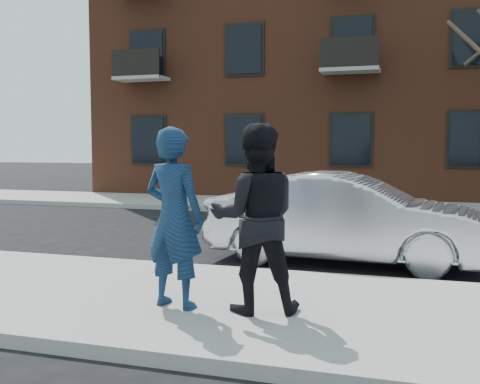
% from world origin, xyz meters
% --- Properties ---
extents(ground, '(100.00, 100.00, 0.00)m').
position_xyz_m(ground, '(0.00, 0.00, 0.00)').
color(ground, black).
rests_on(ground, ground).
extents(near_sidewalk, '(50.00, 3.50, 0.15)m').
position_xyz_m(near_sidewalk, '(0.00, -0.25, 0.07)').
color(near_sidewalk, gray).
rests_on(near_sidewalk, ground).
extents(near_curb, '(50.00, 0.10, 0.15)m').
position_xyz_m(near_curb, '(0.00, 1.55, 0.07)').
color(near_curb, '#999691').
rests_on(near_curb, ground).
extents(far_sidewalk, '(50.00, 3.50, 0.15)m').
position_xyz_m(far_sidewalk, '(0.00, 11.25, 0.07)').
color(far_sidewalk, gray).
rests_on(far_sidewalk, ground).
extents(far_curb, '(50.00, 0.10, 0.15)m').
position_xyz_m(far_curb, '(0.00, 9.45, 0.07)').
color(far_curb, '#999691').
rests_on(far_curb, ground).
extents(apartment_building, '(24.30, 10.30, 12.30)m').
position_xyz_m(apartment_building, '(2.00, 18.00, 6.16)').
color(apartment_building, brown).
rests_on(apartment_building, ground).
extents(silver_sedan, '(4.74, 1.92, 1.53)m').
position_xyz_m(silver_sedan, '(1.15, 3.03, 0.77)').
color(silver_sedan, silver).
rests_on(silver_sedan, ground).
extents(man_hoodie, '(0.83, 0.63, 2.05)m').
position_xyz_m(man_hoodie, '(-0.39, -0.63, 1.18)').
color(man_hoodie, navy).
rests_on(man_hoodie, near_sidewalk).
extents(man_peacoat, '(1.22, 1.08, 2.08)m').
position_xyz_m(man_peacoat, '(0.53, -0.52, 1.19)').
color(man_peacoat, black).
rests_on(man_peacoat, near_sidewalk).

